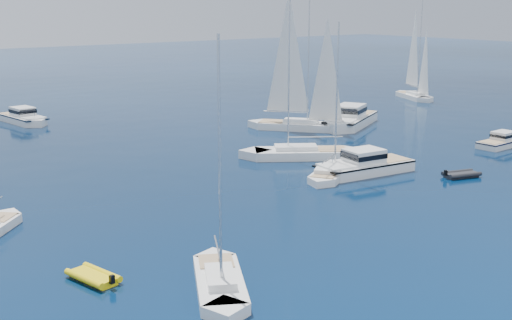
% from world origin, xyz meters
% --- Properties ---
extents(ground, '(400.00, 400.00, 0.00)m').
position_xyz_m(ground, '(0.00, 0.00, 0.00)').
color(ground, navy).
rests_on(ground, ground).
extents(motor_cruiser_centre, '(10.74, 4.39, 2.74)m').
position_xyz_m(motor_cruiser_centre, '(11.44, 21.14, 0.00)').
color(motor_cruiser_centre, white).
rests_on(motor_cruiser_centre, ground).
extents(motor_cruiser_far_r, '(7.57, 2.55, 1.97)m').
position_xyz_m(motor_cruiser_far_r, '(31.27, 20.25, 0.00)').
color(motor_cruiser_far_r, silver).
rests_on(motor_cruiser_far_r, ground).
extents(motor_cruiser_distant, '(12.71, 9.09, 3.25)m').
position_xyz_m(motor_cruiser_distant, '(26.72, 37.75, 0.00)').
color(motor_cruiser_distant, white).
rests_on(motor_cruiser_distant, ground).
extents(motor_cruiser_horizon, '(4.07, 9.77, 2.49)m').
position_xyz_m(motor_cruiser_horizon, '(-3.26, 63.30, 0.00)').
color(motor_cruiser_horizon, white).
rests_on(motor_cruiser_horizon, ground).
extents(sailboat_fore, '(6.53, 9.14, 13.44)m').
position_xyz_m(sailboat_fore, '(-11.46, 9.11, 0.00)').
color(sailboat_fore, white).
rests_on(sailboat_fore, ground).
extents(sailboat_mid_r, '(12.00, 9.58, 18.12)m').
position_xyz_m(sailboat_mid_r, '(11.31, 28.86, 0.00)').
color(sailboat_mid_r, silver).
rests_on(sailboat_mid_r, ground).
extents(sailboat_centre, '(8.98, 6.61, 13.28)m').
position_xyz_m(sailboat_centre, '(8.88, 22.11, 0.00)').
color(sailboat_centre, white).
rests_on(sailboat_centre, ground).
extents(sailboat_sails_r, '(10.13, 11.55, 18.00)m').
position_xyz_m(sailboat_sails_r, '(20.45, 40.05, 0.00)').
color(sailboat_sails_r, white).
rests_on(sailboat_sails_r, ground).
extents(sailboat_sails_far, '(6.60, 10.53, 15.17)m').
position_xyz_m(sailboat_sails_far, '(51.15, 48.29, 0.00)').
color(sailboat_sails_far, white).
rests_on(sailboat_sails_far, ground).
extents(tender_yellow, '(2.45, 3.52, 0.95)m').
position_xyz_m(tender_yellow, '(-16.21, 14.00, 0.00)').
color(tender_yellow, yellow).
rests_on(tender_yellow, ground).
extents(tender_grey_near, '(3.58, 2.64, 0.95)m').
position_xyz_m(tender_grey_near, '(17.35, 15.28, 0.00)').
color(tender_grey_near, black).
rests_on(tender_grey_near, ground).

